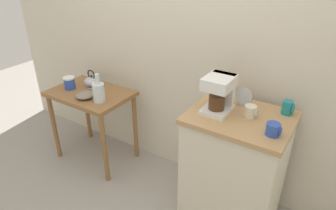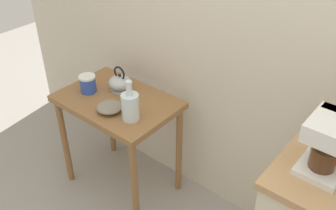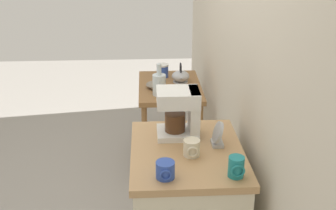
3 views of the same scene
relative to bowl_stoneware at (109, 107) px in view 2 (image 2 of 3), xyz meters
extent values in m
cube|color=beige|center=(0.78, 0.51, 0.62)|extent=(4.40, 0.10, 2.80)
cube|color=olive|center=(-0.06, 0.12, -0.05)|extent=(0.76, 0.52, 0.04)
cylinder|color=olive|center=(-0.40, -0.10, -0.42)|extent=(0.04, 0.04, 0.71)
cylinder|color=olive|center=(0.28, -0.10, -0.42)|extent=(0.04, 0.04, 0.71)
cylinder|color=olive|center=(-0.40, 0.34, -0.42)|extent=(0.04, 0.04, 0.71)
cylinder|color=olive|center=(0.28, 0.34, -0.42)|extent=(0.04, 0.04, 0.71)
cylinder|color=gray|center=(0.00, 0.00, -0.02)|extent=(0.07, 0.07, 0.01)
ellipsoid|color=gray|center=(0.00, 0.00, 0.00)|extent=(0.16, 0.16, 0.04)
cylinder|color=#B2B5BA|center=(-0.13, 0.22, -0.02)|extent=(0.13, 0.13, 0.01)
ellipsoid|color=#B2B5BA|center=(-0.13, 0.22, 0.03)|extent=(0.15, 0.15, 0.09)
cone|color=#B2B5BA|center=(-0.05, 0.22, 0.03)|extent=(0.08, 0.03, 0.05)
sphere|color=black|center=(-0.13, 0.22, 0.08)|extent=(0.02, 0.02, 0.02)
torus|color=black|center=(-0.13, 0.22, 0.10)|extent=(0.10, 0.01, 0.10)
cylinder|color=silver|center=(0.16, 0.02, 0.05)|extent=(0.11, 0.11, 0.17)
cylinder|color=silver|center=(0.16, 0.02, 0.18)|extent=(0.04, 0.04, 0.09)
cylinder|color=#2D4CAD|center=(-0.27, 0.07, 0.02)|extent=(0.10, 0.10, 0.10)
cylinder|color=white|center=(-0.27, 0.07, 0.08)|extent=(0.11, 0.11, 0.01)
cube|color=white|center=(1.24, 0.08, 0.18)|extent=(0.18, 0.22, 0.03)
cube|color=white|center=(1.24, 0.17, 0.29)|extent=(0.16, 0.05, 0.26)
cube|color=white|center=(1.24, 0.08, 0.38)|extent=(0.18, 0.22, 0.08)
cylinder|color=#4C2D19|center=(1.24, 0.07, 0.24)|extent=(0.11, 0.11, 0.10)
camera|label=1|loc=(1.94, -1.64, 1.17)|focal=32.18mm
camera|label=2|loc=(1.50, -1.27, 1.31)|focal=41.10mm
camera|label=3|loc=(3.22, -0.08, 1.19)|focal=44.35mm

